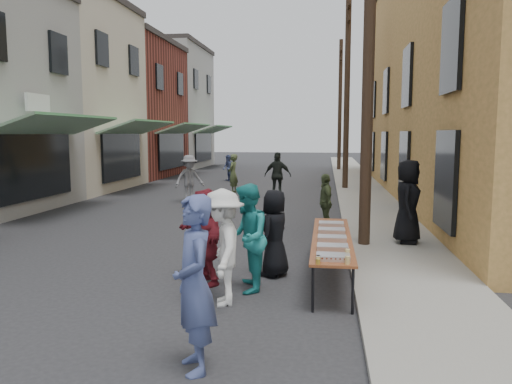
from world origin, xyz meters
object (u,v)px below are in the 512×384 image
(utility_pole_mid, at_px, (347,92))
(catering_tray_sausage, at_px, (333,257))
(server, at_px, (408,202))
(utility_pole_near, at_px, (369,48))
(utility_pole_far, at_px, (340,106))
(guest_front_c, at_px, (247,238))
(serving_table, at_px, (332,239))
(guest_front_a, at_px, (275,233))

(utility_pole_mid, relative_size, catering_tray_sausage, 18.00)
(catering_tray_sausage, distance_m, server, 4.72)
(utility_pole_near, height_order, utility_pole_far, same)
(utility_pole_mid, height_order, guest_front_c, utility_pole_mid)
(utility_pole_near, distance_m, server, 3.58)
(utility_pole_near, relative_size, server, 4.66)
(serving_table, relative_size, server, 2.07)
(utility_pole_far, distance_m, catering_tray_sausage, 28.37)
(utility_pole_far, bearing_deg, serving_table, -91.66)
(utility_pole_far, relative_size, guest_front_a, 5.60)
(utility_pole_near, relative_size, guest_front_a, 5.60)
(guest_front_c, bearing_deg, utility_pole_far, 168.33)
(utility_pole_mid, distance_m, server, 12.27)
(catering_tray_sausage, bearing_deg, guest_front_a, 123.07)
(guest_front_c, bearing_deg, utility_pole_near, 140.80)
(serving_table, bearing_deg, server, 57.20)
(guest_front_a, bearing_deg, guest_front_c, 0.59)
(guest_front_c, bearing_deg, guest_front_a, 152.25)
(serving_table, distance_m, guest_front_c, 1.75)
(utility_pole_far, xyz_separation_m, serving_table, (-0.77, -26.46, -3.79))
(catering_tray_sausage, bearing_deg, server, 68.13)
(guest_front_a, distance_m, server, 3.95)
(utility_pole_near, distance_m, guest_front_a, 4.82)
(catering_tray_sausage, distance_m, guest_front_a, 1.92)
(utility_pole_mid, height_order, serving_table, utility_pole_mid)
(utility_pole_mid, distance_m, catering_tray_sausage, 16.55)
(guest_front_c, bearing_deg, utility_pole_mid, 164.85)
(utility_pole_near, height_order, guest_front_c, utility_pole_near)
(guest_front_a, distance_m, guest_front_c, 1.04)
(utility_pole_near, xyz_separation_m, server, (0.99, 0.26, -3.43))
(guest_front_a, height_order, server, server)
(guest_front_a, height_order, guest_front_c, guest_front_c)
(utility_pole_mid, xyz_separation_m, serving_table, (-0.77, -14.46, -3.79))
(utility_pole_far, distance_m, serving_table, 26.75)
(utility_pole_near, relative_size, guest_front_c, 4.97)
(utility_pole_near, distance_m, utility_pole_far, 24.00)
(utility_pole_near, bearing_deg, guest_front_a, -125.88)
(utility_pole_mid, height_order, server, utility_pole_mid)
(serving_table, bearing_deg, catering_tray_sausage, -90.00)
(catering_tray_sausage, bearing_deg, guest_front_c, 155.78)
(utility_pole_near, xyz_separation_m, catering_tray_sausage, (-0.77, -4.11, -3.71))
(guest_front_a, bearing_deg, utility_pole_near, 165.31)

